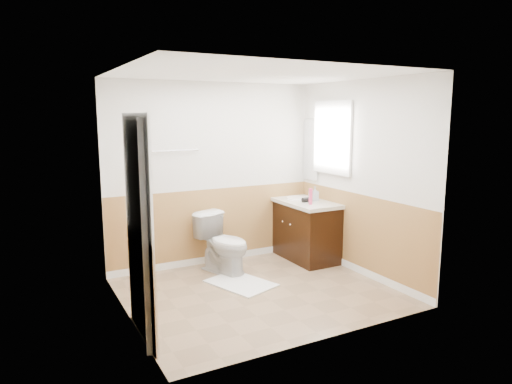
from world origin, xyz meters
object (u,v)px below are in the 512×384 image
toilet (224,243)px  soap_dispenser (315,193)px  bath_mat (241,283)px  vanity_cabinet (304,231)px  lotion_bottle (311,197)px

toilet → soap_dispenser: soap_dispenser is taller
bath_mat → vanity_cabinet: 1.44m
soap_dispenser → vanity_cabinet: bearing=146.3°
toilet → lotion_bottle: (1.18, -0.27, 0.57)m
toilet → bath_mat: (0.00, -0.50, -0.38)m
vanity_cabinet → soap_dispenser: bearing=-33.7°
bath_mat → soap_dispenser: (1.40, 0.45, 0.94)m
toilet → bath_mat: size_ratio=0.98×
vanity_cabinet → soap_dispenser: (0.12, -0.08, 0.55)m
toilet → lotion_bottle: bearing=-31.8°
toilet → soap_dispenser: bearing=-21.3°
bath_mat → vanity_cabinet: vanity_cabinet is taller
bath_mat → soap_dispenser: size_ratio=3.92×
bath_mat → lotion_bottle: bearing=11.3°
toilet → soap_dispenser: size_ratio=3.84×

